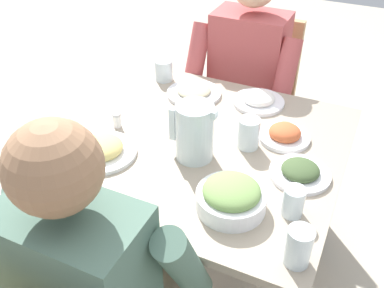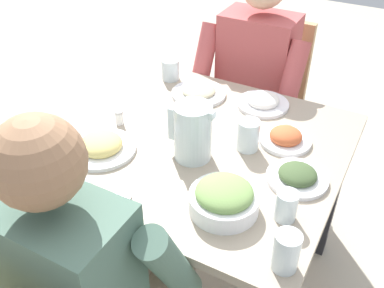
% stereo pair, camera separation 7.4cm
% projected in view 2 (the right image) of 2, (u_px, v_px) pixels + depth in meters
% --- Properties ---
extents(ground_plane, '(8.00, 8.00, 0.00)m').
position_uv_depth(ground_plane, '(203.00, 277.00, 1.89)').
color(ground_plane, '#B7AD99').
extents(dining_table, '(0.89, 0.89, 0.72)m').
position_uv_depth(dining_table, '(206.00, 172.00, 1.54)').
color(dining_table, gray).
rests_on(dining_table, ground_plane).
extents(chair_near, '(0.40, 0.40, 0.87)m').
position_uv_depth(chair_near, '(261.00, 98.00, 2.16)').
color(chair_near, tan).
rests_on(chair_near, ground_plane).
extents(diner_near, '(0.48, 0.53, 1.17)m').
position_uv_depth(diner_near, '(247.00, 90.00, 1.93)').
color(diner_near, '#B24C4C').
rests_on(diner_near, ground_plane).
extents(diner_far, '(0.48, 0.53, 1.17)m').
position_uv_depth(diner_far, '(98.00, 272.00, 1.14)').
color(diner_far, '#4C6B5B').
rests_on(diner_far, ground_plane).
extents(water_pitcher, '(0.16, 0.12, 0.19)m').
position_uv_depth(water_pitcher, '(193.00, 132.00, 1.36)').
color(water_pitcher, silver).
rests_on(water_pitcher, dining_table).
extents(salad_bowl, '(0.20, 0.20, 0.09)m').
position_uv_depth(salad_bowl, '(224.00, 198.00, 1.19)').
color(salad_bowl, white).
rests_on(salad_bowl, dining_table).
extents(plate_rice_curry, '(0.18, 0.18, 0.05)m').
position_uv_depth(plate_rice_curry, '(286.00, 138.00, 1.47)').
color(plate_rice_curry, white).
rests_on(plate_rice_curry, dining_table).
extents(plate_fries, '(0.23, 0.23, 0.06)m').
position_uv_depth(plate_fries, '(101.00, 146.00, 1.43)').
color(plate_fries, white).
rests_on(plate_fries, dining_table).
extents(plate_beans, '(0.22, 0.22, 0.04)m').
position_uv_depth(plate_beans, '(199.00, 92.00, 1.73)').
color(plate_beans, white).
rests_on(plate_beans, dining_table).
extents(plate_yoghurt, '(0.20, 0.20, 0.05)m').
position_uv_depth(plate_yoghurt, '(263.00, 102.00, 1.66)').
color(plate_yoghurt, white).
rests_on(plate_yoghurt, dining_table).
extents(plate_dolmas, '(0.19, 0.19, 0.04)m').
position_uv_depth(plate_dolmas, '(297.00, 176.00, 1.31)').
color(plate_dolmas, white).
rests_on(plate_dolmas, dining_table).
extents(water_glass_by_pitcher, '(0.07, 0.07, 0.11)m').
position_uv_depth(water_glass_by_pitcher, '(248.00, 135.00, 1.42)').
color(water_glass_by_pitcher, silver).
rests_on(water_glass_by_pitcher, dining_table).
extents(water_glass_near_left, '(0.06, 0.06, 0.09)m').
position_uv_depth(water_glass_near_left, '(286.00, 206.00, 1.16)').
color(water_glass_near_left, silver).
rests_on(water_glass_near_left, dining_table).
extents(water_glass_far_right, '(0.07, 0.07, 0.09)m').
position_uv_depth(water_glass_far_right, '(170.00, 70.00, 1.82)').
color(water_glass_far_right, silver).
rests_on(water_glass_far_right, dining_table).
extents(water_glass_near_right, '(0.07, 0.07, 0.11)m').
position_uv_depth(water_glass_near_right, '(286.00, 251.00, 1.03)').
color(water_glass_near_right, silver).
rests_on(water_glass_near_right, dining_table).
extents(wine_glass, '(0.08, 0.08, 0.20)m').
position_uv_depth(wine_glass, '(72.00, 146.00, 1.22)').
color(wine_glass, silver).
rests_on(wine_glass, dining_table).
extents(salt_shaker, '(0.03, 0.03, 0.05)m').
position_uv_depth(salt_shaker, '(119.00, 117.00, 1.55)').
color(salt_shaker, white).
rests_on(salt_shaker, dining_table).
extents(fork_near, '(0.17, 0.07, 0.01)m').
position_uv_depth(fork_near, '(103.00, 195.00, 1.26)').
color(fork_near, silver).
rests_on(fork_near, dining_table).
extents(knife_near, '(0.18, 0.09, 0.01)m').
position_uv_depth(knife_near, '(203.00, 88.00, 1.78)').
color(knife_near, silver).
rests_on(knife_near, dining_table).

